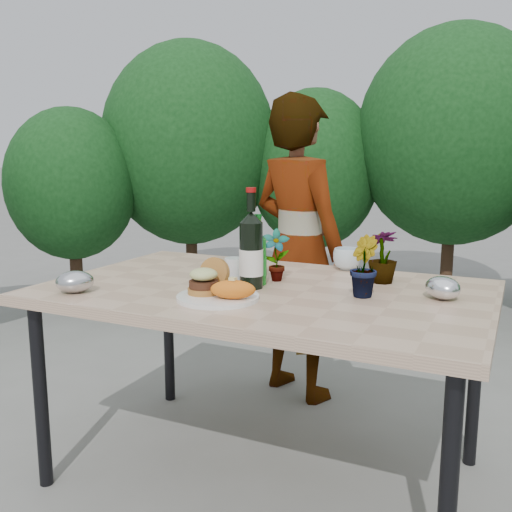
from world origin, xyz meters
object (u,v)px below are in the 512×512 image
at_px(patio_table, 265,302).
at_px(wine_bottle, 251,252).
at_px(dinner_plate, 218,297).
at_px(person, 298,249).

bearing_deg(patio_table, wine_bottle, -142.65).
height_order(dinner_plate, wine_bottle, wine_bottle).
bearing_deg(wine_bottle, person, 109.63).
bearing_deg(wine_bottle, patio_table, 47.87).
distance_m(patio_table, dinner_plate, 0.25).
relative_size(patio_table, dinner_plate, 5.71).
distance_m(dinner_plate, wine_bottle, 0.24).
relative_size(dinner_plate, person, 0.18).
height_order(wine_bottle, person, person).
relative_size(dinner_plate, wine_bottle, 0.76).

